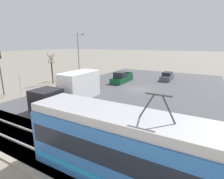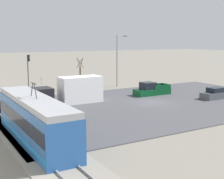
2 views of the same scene
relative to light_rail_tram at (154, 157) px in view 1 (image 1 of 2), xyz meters
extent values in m
plane|color=slate|center=(7.22, -17.10, -1.75)|extent=(320.00, 320.00, 0.00)
cube|color=#424247|center=(7.22, -17.10, -1.71)|extent=(22.74, 37.88, 0.08)
cube|color=gray|center=(7.22, 0.00, -1.71)|extent=(64.25, 4.40, 0.08)
cube|color=gray|center=(7.22, -0.72, -1.60)|extent=(62.97, 0.10, 0.14)
cube|color=gray|center=(7.22, 0.72, -1.60)|extent=(62.97, 0.10, 0.14)
cube|color=#235193|center=(0.00, 0.00, -0.16)|extent=(12.92, 2.59, 3.00)
cube|color=black|center=(0.00, 0.00, 0.19)|extent=(12.53, 2.62, 1.00)
cube|color=#1970AD|center=(0.00, 0.00, -1.09)|extent=(12.79, 2.63, 0.29)
cube|color=gray|center=(0.00, 0.00, 1.55)|extent=(12.92, 2.38, 0.43)
cylinder|color=#2D2D33|center=(-0.45, 0.00, 2.32)|extent=(0.66, 0.07, 1.15)
cylinder|color=#2D2D33|center=(0.45, 0.00, 2.32)|extent=(0.66, 0.07, 1.15)
cube|color=#2D2D33|center=(0.00, 0.00, 2.87)|extent=(1.10, 0.08, 0.06)
cube|color=black|center=(11.98, -4.33, -0.56)|extent=(2.49, 2.46, 2.21)
cube|color=white|center=(11.98, -9.40, -0.04)|extent=(2.49, 5.22, 3.25)
cube|color=#196B38|center=(13.24, -9.40, 0.28)|extent=(0.02, 2.61, 0.81)
cube|color=#0C4723|center=(11.61, -20.44, -1.22)|extent=(1.93, 5.43, 0.89)
cube|color=black|center=(11.61, -19.68, -0.29)|extent=(1.78, 1.85, 0.96)
cube|color=#0C4723|center=(12.50, -21.58, -0.51)|extent=(0.12, 2.71, 0.52)
cube|color=#0C4723|center=(10.72, -21.58, -0.51)|extent=(0.12, 2.71, 0.52)
cube|color=#0C4723|center=(11.61, -23.05, -0.51)|extent=(1.78, 0.22, 0.52)
cube|color=red|center=(12.36, -23.13, -0.95)|extent=(0.14, 0.04, 0.18)
cube|color=#4C5156|center=(5.05, -26.10, -1.24)|extent=(1.77, 4.35, 0.86)
cube|color=black|center=(5.05, -26.10, -0.49)|extent=(1.53, 2.26, 0.63)
cylinder|color=#47474C|center=(21.80, -5.64, 1.11)|extent=(0.16, 0.16, 5.70)
sphere|color=#390606|center=(21.80, -5.94, 3.80)|extent=(0.18, 0.18, 0.18)
sphere|color=yellow|center=(21.80, -5.94, 3.48)|extent=(0.18, 0.18, 0.18)
sphere|color=black|center=(21.80, -5.94, 3.16)|extent=(0.18, 0.18, 0.18)
cylinder|color=brown|center=(21.54, -13.82, 0.04)|extent=(0.24, 0.24, 3.58)
cylinder|color=brown|center=(21.79, -13.82, 2.39)|extent=(0.09, 1.00, 1.37)
cylinder|color=brown|center=(21.54, -13.57, 2.52)|extent=(1.20, 0.09, 1.66)
cylinder|color=brown|center=(21.29, -13.82, 2.39)|extent=(0.09, 1.00, 1.37)
cylinder|color=brown|center=(21.54, -14.07, 2.52)|extent=(1.20, 0.09, 1.66)
cylinder|color=gray|center=(21.22, -20.45, 2.57)|extent=(0.20, 0.20, 8.62)
cylinder|color=gray|center=(21.22, -21.25, 6.76)|extent=(0.12, 1.60, 0.12)
cube|color=#515156|center=(21.22, -22.00, 6.70)|extent=(0.36, 0.60, 0.18)
cylinder|color=gray|center=(20.13, -7.00, -0.45)|extent=(0.06, 0.06, 2.59)
cube|color=white|center=(20.13, -7.03, 0.62)|extent=(0.32, 0.02, 0.44)
cube|color=red|center=(20.13, -7.04, 0.62)|extent=(0.31, 0.01, 0.10)
camera|label=1|loc=(-1.67, 6.77, 4.84)|focal=28.00mm
camera|label=2|loc=(-23.24, 6.77, 6.17)|focal=50.00mm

